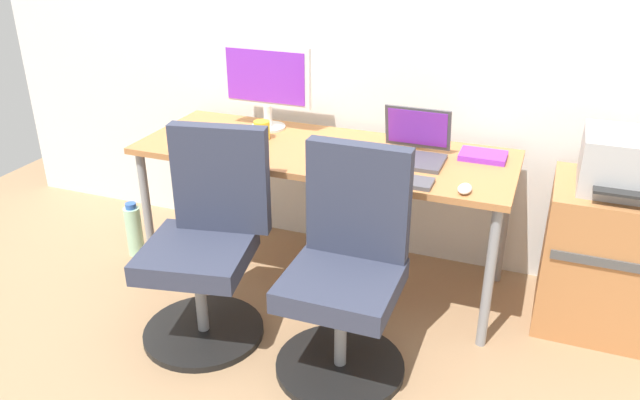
{
  "coord_description": "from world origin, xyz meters",
  "views": [
    {
      "loc": [
        1.0,
        -2.64,
        1.76
      ],
      "look_at": [
        0.0,
        -0.05,
        0.46
      ],
      "focal_mm": 35.21,
      "sensor_mm": 36.0,
      "label": 1
    }
  ],
  "objects_px": {
    "desktop_monitor": "(267,81)",
    "side_cabinet": "(608,258)",
    "office_chair_left": "(207,247)",
    "water_bottle_on_floor": "(134,230)",
    "office_chair_right": "(347,275)",
    "printer": "(629,163)",
    "coffee_mug": "(262,130)",
    "open_laptop": "(413,146)"
  },
  "relations": [
    {
      "from": "desktop_monitor",
      "to": "side_cabinet",
      "type": "bearing_deg",
      "value": -3.52
    },
    {
      "from": "office_chair_left",
      "to": "desktop_monitor",
      "type": "xyz_separation_m",
      "value": [
        -0.07,
        0.8,
        0.53
      ]
    },
    {
      "from": "water_bottle_on_floor",
      "to": "office_chair_right",
      "type": "bearing_deg",
      "value": -17.69
    },
    {
      "from": "printer",
      "to": "water_bottle_on_floor",
      "type": "relative_size",
      "value": 1.29
    },
    {
      "from": "desktop_monitor",
      "to": "coffee_mug",
      "type": "bearing_deg",
      "value": -74.73
    },
    {
      "from": "printer",
      "to": "open_laptop",
      "type": "xyz_separation_m",
      "value": [
        -0.91,
        -0.04,
        -0.03
      ]
    },
    {
      "from": "office_chair_left",
      "to": "coffee_mug",
      "type": "distance_m",
      "value": 0.71
    },
    {
      "from": "office_chair_right",
      "to": "coffee_mug",
      "type": "bearing_deg",
      "value": 136.68
    },
    {
      "from": "side_cabinet",
      "to": "printer",
      "type": "xyz_separation_m",
      "value": [
        0.0,
        -0.0,
        0.46
      ]
    },
    {
      "from": "side_cabinet",
      "to": "coffee_mug",
      "type": "distance_m",
      "value": 1.72
    },
    {
      "from": "water_bottle_on_floor",
      "to": "desktop_monitor",
      "type": "distance_m",
      "value": 1.11
    },
    {
      "from": "office_chair_right",
      "to": "open_laptop",
      "type": "relative_size",
      "value": 3.03
    },
    {
      "from": "side_cabinet",
      "to": "printer",
      "type": "distance_m",
      "value": 0.46
    },
    {
      "from": "coffee_mug",
      "to": "office_chair_left",
      "type": "bearing_deg",
      "value": -87.63
    },
    {
      "from": "water_bottle_on_floor",
      "to": "open_laptop",
      "type": "height_order",
      "value": "open_laptop"
    },
    {
      "from": "printer",
      "to": "open_laptop",
      "type": "distance_m",
      "value": 0.91
    },
    {
      "from": "office_chair_left",
      "to": "open_laptop",
      "type": "height_order",
      "value": "office_chair_left"
    },
    {
      "from": "office_chair_right",
      "to": "coffee_mug",
      "type": "height_order",
      "value": "office_chair_right"
    },
    {
      "from": "office_chair_right",
      "to": "side_cabinet",
      "type": "bearing_deg",
      "value": 34.56
    },
    {
      "from": "desktop_monitor",
      "to": "open_laptop",
      "type": "distance_m",
      "value": 0.84
    },
    {
      "from": "printer",
      "to": "coffee_mug",
      "type": "relative_size",
      "value": 4.35
    },
    {
      "from": "water_bottle_on_floor",
      "to": "office_chair_left",
      "type": "bearing_deg",
      "value": -30.84
    },
    {
      "from": "printer",
      "to": "water_bottle_on_floor",
      "type": "xyz_separation_m",
      "value": [
        -2.38,
        -0.25,
        -0.65
      ]
    },
    {
      "from": "office_chair_right",
      "to": "printer",
      "type": "bearing_deg",
      "value": 34.52
    },
    {
      "from": "desktop_monitor",
      "to": "open_laptop",
      "type": "xyz_separation_m",
      "value": [
        0.81,
        -0.15,
        -0.2
      ]
    },
    {
      "from": "office_chair_right",
      "to": "desktop_monitor",
      "type": "bearing_deg",
      "value": 131.9
    },
    {
      "from": "side_cabinet",
      "to": "water_bottle_on_floor",
      "type": "distance_m",
      "value": 2.41
    },
    {
      "from": "side_cabinet",
      "to": "coffee_mug",
      "type": "height_order",
      "value": "coffee_mug"
    },
    {
      "from": "office_chair_left",
      "to": "open_laptop",
      "type": "xyz_separation_m",
      "value": [
        0.74,
        0.65,
        0.34
      ]
    },
    {
      "from": "printer",
      "to": "coffee_mug",
      "type": "xyz_separation_m",
      "value": [
        -1.67,
        -0.06,
        -0.04
      ]
    },
    {
      "from": "printer",
      "to": "office_chair_right",
      "type": "bearing_deg",
      "value": -145.48
    },
    {
      "from": "side_cabinet",
      "to": "water_bottle_on_floor",
      "type": "relative_size",
      "value": 2.18
    },
    {
      "from": "printer",
      "to": "desktop_monitor",
      "type": "relative_size",
      "value": 0.83
    },
    {
      "from": "office_chair_left",
      "to": "coffee_mug",
      "type": "relative_size",
      "value": 10.22
    },
    {
      "from": "side_cabinet",
      "to": "coffee_mug",
      "type": "bearing_deg",
      "value": -177.96
    },
    {
      "from": "office_chair_left",
      "to": "side_cabinet",
      "type": "bearing_deg",
      "value": 22.8
    },
    {
      "from": "water_bottle_on_floor",
      "to": "open_laptop",
      "type": "xyz_separation_m",
      "value": [
        1.48,
        0.2,
        0.61
      ]
    },
    {
      "from": "coffee_mug",
      "to": "side_cabinet",
      "type": "bearing_deg",
      "value": 2.04
    },
    {
      "from": "office_chair_right",
      "to": "water_bottle_on_floor",
      "type": "xyz_separation_m",
      "value": [
        -1.38,
        0.44,
        -0.28
      ]
    },
    {
      "from": "office_chair_right",
      "to": "side_cabinet",
      "type": "relative_size",
      "value": 1.39
    },
    {
      "from": "coffee_mug",
      "to": "printer",
      "type": "bearing_deg",
      "value": 2.01
    },
    {
      "from": "office_chair_right",
      "to": "office_chair_left",
      "type": "bearing_deg",
      "value": -179.89
    }
  ]
}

